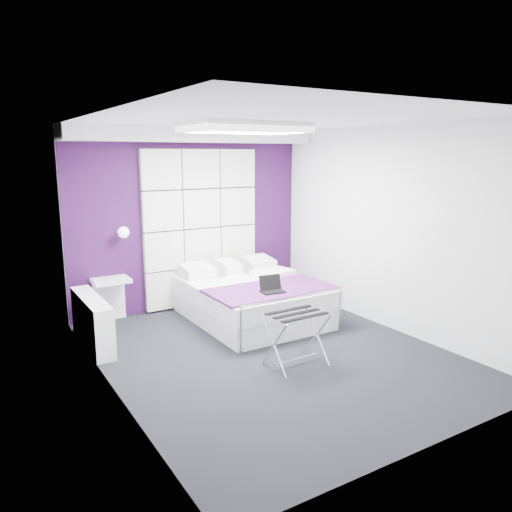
{
  "coord_description": "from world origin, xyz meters",
  "views": [
    {
      "loc": [
        -2.95,
        -4.5,
        2.24
      ],
      "look_at": [
        -0.0,
        0.35,
        1.08
      ],
      "focal_mm": 35.0,
      "sensor_mm": 36.0,
      "label": 1
    }
  ],
  "objects_px": {
    "radiator": "(92,322)",
    "nightstand": "(111,280)",
    "luggage_rack": "(296,339)",
    "laptop": "(271,288)",
    "wall_lamp": "(123,232)",
    "bed": "(252,299)"
  },
  "relations": [
    {
      "from": "radiator",
      "to": "nightstand",
      "type": "distance_m",
      "value": 0.89
    },
    {
      "from": "luggage_rack",
      "to": "laptop",
      "type": "relative_size",
      "value": 2.04
    },
    {
      "from": "wall_lamp",
      "to": "luggage_rack",
      "type": "xyz_separation_m",
      "value": [
        1.1,
        -2.46,
        -0.93
      ]
    },
    {
      "from": "wall_lamp",
      "to": "nightstand",
      "type": "bearing_deg",
      "value": -169.06
    },
    {
      "from": "bed",
      "to": "luggage_rack",
      "type": "distance_m",
      "value": 1.6
    },
    {
      "from": "nightstand",
      "to": "luggage_rack",
      "type": "bearing_deg",
      "value": -61.6
    },
    {
      "from": "radiator",
      "to": "nightstand",
      "type": "relative_size",
      "value": 2.5
    },
    {
      "from": "wall_lamp",
      "to": "radiator",
      "type": "bearing_deg",
      "value": -130.1
    },
    {
      "from": "nightstand",
      "to": "luggage_rack",
      "type": "relative_size",
      "value": 0.81
    },
    {
      "from": "wall_lamp",
      "to": "bed",
      "type": "height_order",
      "value": "wall_lamp"
    },
    {
      "from": "radiator",
      "to": "bed",
      "type": "height_order",
      "value": "bed"
    },
    {
      "from": "bed",
      "to": "nightstand",
      "type": "relative_size",
      "value": 4.07
    },
    {
      "from": "bed",
      "to": "luggage_rack",
      "type": "xyz_separation_m",
      "value": [
        -0.37,
        -1.56,
        0.0
      ]
    },
    {
      "from": "radiator",
      "to": "bed",
      "type": "xyz_separation_m",
      "value": [
        2.11,
        -0.14,
        -0.01
      ]
    },
    {
      "from": "radiator",
      "to": "laptop",
      "type": "height_order",
      "value": "laptop"
    },
    {
      "from": "bed",
      "to": "wall_lamp",
      "type": "bearing_deg",
      "value": 148.59
    },
    {
      "from": "wall_lamp",
      "to": "luggage_rack",
      "type": "bearing_deg",
      "value": -65.88
    },
    {
      "from": "laptop",
      "to": "wall_lamp",
      "type": "bearing_deg",
      "value": 138.53
    },
    {
      "from": "nightstand",
      "to": "laptop",
      "type": "relative_size",
      "value": 1.65
    },
    {
      "from": "nightstand",
      "to": "laptop",
      "type": "bearing_deg",
      "value": -42.74
    },
    {
      "from": "radiator",
      "to": "luggage_rack",
      "type": "distance_m",
      "value": 2.43
    },
    {
      "from": "nightstand",
      "to": "luggage_rack",
      "type": "distance_m",
      "value": 2.76
    }
  ]
}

